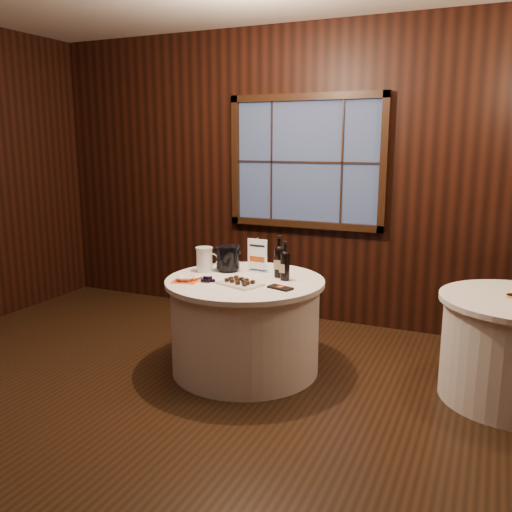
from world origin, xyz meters
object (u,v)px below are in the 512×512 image
at_px(cracker_bowl, 186,278).
at_px(sign_stand, 258,260).
at_px(chocolate_plate, 240,283).
at_px(chocolate_box, 280,288).
at_px(glass_pitcher, 205,259).
at_px(ice_bucket, 228,258).
at_px(port_bottle_right, 285,263).
at_px(main_table, 245,324).
at_px(port_bottle_left, 279,259).
at_px(grape_bunch, 207,280).

bearing_deg(cracker_bowl, sign_stand, 52.23).
relative_size(chocolate_plate, chocolate_box, 2.01).
xyz_separation_m(sign_stand, cracker_bowl, (-0.40, -0.51, -0.08)).
height_order(chocolate_plate, glass_pitcher, glass_pitcher).
bearing_deg(chocolate_plate, ice_bucket, 128.16).
bearing_deg(port_bottle_right, chocolate_box, -58.31).
relative_size(main_table, port_bottle_left, 3.73).
distance_m(port_bottle_left, chocolate_box, 0.39).
bearing_deg(chocolate_plate, port_bottle_right, 46.92).
distance_m(sign_stand, glass_pitcher, 0.45).
bearing_deg(cracker_bowl, main_table, 30.84).
bearing_deg(chocolate_box, grape_bunch, -157.92).
bearing_deg(glass_pitcher, ice_bucket, 13.25).
bearing_deg(chocolate_plate, main_table, 103.23).
height_order(main_table, port_bottle_left, port_bottle_left).
bearing_deg(sign_stand, glass_pitcher, -152.26).
relative_size(main_table, chocolate_box, 6.82).
xyz_separation_m(port_bottle_right, glass_pitcher, (-0.73, -0.01, -0.03)).
distance_m(main_table, port_bottle_left, 0.60).
distance_m(port_bottle_right, chocolate_box, 0.29).
bearing_deg(sign_stand, port_bottle_right, -23.46).
bearing_deg(ice_bucket, grape_bunch, -87.00).
bearing_deg(cracker_bowl, grape_bunch, 10.24).
height_order(ice_bucket, glass_pitcher, ice_bucket).
relative_size(chocolate_plate, glass_pitcher, 1.80).
relative_size(port_bottle_right, ice_bucket, 1.45).
xyz_separation_m(main_table, ice_bucket, (-0.25, 0.20, 0.50)).
bearing_deg(chocolate_plate, chocolate_box, 4.16).
height_order(port_bottle_right, ice_bucket, port_bottle_right).
relative_size(port_bottle_left, glass_pitcher, 1.64).
height_order(chocolate_box, glass_pitcher, glass_pitcher).
distance_m(main_table, grape_bunch, 0.51).
xyz_separation_m(main_table, chocolate_box, (0.37, -0.15, 0.39)).
distance_m(main_table, cracker_bowl, 0.62).
bearing_deg(chocolate_plate, grape_bunch, -172.96).
bearing_deg(sign_stand, port_bottle_left, -17.12).
xyz_separation_m(port_bottle_left, grape_bunch, (-0.46, -0.39, -0.13)).
bearing_deg(grape_bunch, ice_bucket, 93.00).
bearing_deg(cracker_bowl, chocolate_box, 6.57).
distance_m(grape_bunch, glass_pitcher, 0.37).
xyz_separation_m(grape_bunch, cracker_bowl, (-0.17, -0.03, -0.00)).
distance_m(chocolate_box, glass_pitcher, 0.83).
height_order(port_bottle_right, chocolate_box, port_bottle_right).
relative_size(main_table, grape_bunch, 6.83).
distance_m(sign_stand, grape_bunch, 0.54).
xyz_separation_m(main_table, port_bottle_left, (0.23, 0.18, 0.53)).
distance_m(grape_bunch, cracker_bowl, 0.18).
height_order(port_bottle_right, glass_pitcher, port_bottle_right).
height_order(chocolate_plate, grape_bunch, chocolate_plate).
distance_m(chocolate_plate, grape_bunch, 0.27).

